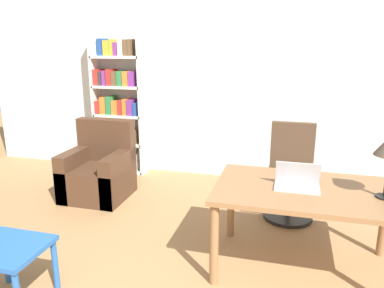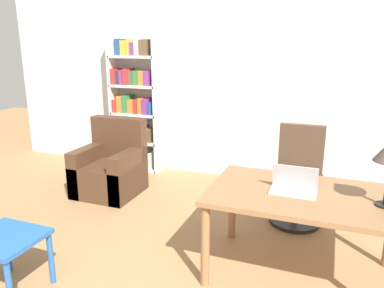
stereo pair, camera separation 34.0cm
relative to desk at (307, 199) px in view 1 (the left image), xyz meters
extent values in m
cube|color=silver|center=(-0.82, 2.13, 0.71)|extent=(8.00, 0.06, 2.70)
cube|color=olive|center=(0.00, 0.00, 0.07)|extent=(1.49, 0.93, 0.04)
cylinder|color=olive|center=(-0.69, -0.40, -0.29)|extent=(0.07, 0.07, 0.69)
cylinder|color=olive|center=(-0.69, 0.40, -0.29)|extent=(0.07, 0.07, 0.69)
cylinder|color=olive|center=(0.69, 0.40, -0.29)|extent=(0.07, 0.07, 0.69)
cube|color=#B2B2B7|center=(-0.09, -0.03, 0.10)|extent=(0.35, 0.20, 0.02)
cube|color=#B2B2B7|center=(-0.09, 0.04, 0.20)|extent=(0.35, 0.07, 0.19)
cube|color=white|center=(-0.09, 0.05, 0.21)|extent=(0.32, 0.06, 0.17)
cylinder|color=black|center=(-0.14, 0.95, -0.62)|extent=(0.53, 0.53, 0.04)
cylinder|color=#262626|center=(-0.14, 0.95, -0.42)|extent=(0.06, 0.06, 0.36)
cube|color=#4C3828|center=(-0.14, 0.95, -0.19)|extent=(0.49, 0.49, 0.10)
cube|color=#4C3828|center=(-0.14, 1.16, 0.13)|extent=(0.47, 0.08, 0.54)
cube|color=#2356A3|center=(-2.06, -1.03, -0.18)|extent=(0.52, 0.48, 0.04)
cylinder|color=#2356A3|center=(-2.29, -0.82, -0.42)|extent=(0.04, 0.04, 0.44)
cylinder|color=#2356A3|center=(-1.83, -0.82, -0.42)|extent=(0.04, 0.04, 0.44)
cube|color=#472D1E|center=(-2.44, 0.93, -0.43)|extent=(0.74, 0.72, 0.40)
cube|color=#472D1E|center=(-2.44, 1.21, 0.03)|extent=(0.74, 0.16, 0.54)
cube|color=#472D1E|center=(-2.73, 0.93, -0.34)|extent=(0.16, 0.72, 0.59)
cube|color=#472D1E|center=(-2.15, 0.93, -0.34)|extent=(0.16, 0.72, 0.59)
cube|color=white|center=(-2.95, 1.94, 0.40)|extent=(0.04, 0.28, 2.07)
cube|color=white|center=(-2.23, 1.94, 0.40)|extent=(0.04, 0.28, 2.07)
cube|color=white|center=(-2.59, 1.94, -0.62)|extent=(0.73, 0.28, 0.04)
cube|color=#2D7F47|center=(-2.89, 1.94, -0.48)|extent=(0.08, 0.24, 0.25)
cube|color=gold|center=(-2.82, 1.94, -0.49)|extent=(0.04, 0.24, 0.22)
cube|color=#7F338C|center=(-2.76, 1.94, -0.50)|extent=(0.06, 0.24, 0.20)
cube|color=brown|center=(-2.69, 1.94, -0.49)|extent=(0.07, 0.24, 0.22)
cube|color=orange|center=(-2.63, 1.94, -0.48)|extent=(0.05, 0.24, 0.24)
cube|color=#B72D28|center=(-2.57, 1.94, -0.51)|extent=(0.05, 0.24, 0.18)
cube|color=#234C99|center=(-2.52, 1.94, -0.48)|extent=(0.05, 0.24, 0.23)
cube|color=silver|center=(-2.47, 1.94, -0.48)|extent=(0.04, 0.24, 0.24)
cube|color=orange|center=(-2.41, 1.94, -0.49)|extent=(0.07, 0.24, 0.22)
cube|color=silver|center=(-2.35, 1.94, -0.48)|extent=(0.04, 0.24, 0.25)
cube|color=white|center=(-2.59, 1.94, -0.20)|extent=(0.73, 0.28, 0.04)
cube|color=brown|center=(-2.91, 1.94, -0.06)|extent=(0.05, 0.24, 0.24)
cube|color=#234C99|center=(-2.85, 1.94, -0.08)|extent=(0.06, 0.24, 0.20)
cube|color=#2D7F47|center=(-2.77, 1.94, -0.06)|extent=(0.09, 0.24, 0.25)
cube|color=brown|center=(-2.67, 1.94, -0.07)|extent=(0.08, 0.24, 0.23)
cube|color=#333338|center=(-2.60, 1.94, -0.09)|extent=(0.05, 0.24, 0.18)
cube|color=#7F338C|center=(-2.54, 1.94, -0.07)|extent=(0.06, 0.24, 0.23)
cube|color=#7F338C|center=(-2.47, 1.94, -0.07)|extent=(0.06, 0.24, 0.23)
cube|color=gold|center=(-2.41, 1.94, -0.09)|extent=(0.05, 0.24, 0.20)
cube|color=brown|center=(-2.35, 1.94, -0.09)|extent=(0.07, 0.24, 0.19)
cube|color=white|center=(-2.59, 1.94, 0.21)|extent=(0.73, 0.28, 0.04)
cube|color=#B72D28|center=(-2.90, 1.94, 0.32)|extent=(0.08, 0.24, 0.19)
cube|color=orange|center=(-2.81, 1.94, 0.35)|extent=(0.09, 0.24, 0.25)
cube|color=#2D7F47|center=(-2.71, 1.94, 0.36)|extent=(0.08, 0.24, 0.26)
cube|color=orange|center=(-2.62, 1.94, 0.33)|extent=(0.09, 0.24, 0.20)
cube|color=#B72D28|center=(-2.54, 1.94, 0.34)|extent=(0.06, 0.24, 0.21)
cube|color=orange|center=(-2.47, 1.94, 0.35)|extent=(0.06, 0.24, 0.23)
cube|color=#7F338C|center=(-2.39, 1.94, 0.34)|extent=(0.08, 0.24, 0.22)
cube|color=#234C99|center=(-2.31, 1.94, 0.32)|extent=(0.05, 0.24, 0.18)
cube|color=white|center=(-2.59, 1.94, 0.63)|extent=(0.73, 0.28, 0.04)
cube|color=#B72D28|center=(-2.89, 1.94, 0.76)|extent=(0.08, 0.24, 0.22)
cube|color=#333338|center=(-2.82, 1.94, 0.74)|extent=(0.04, 0.24, 0.19)
cube|color=#7F338C|center=(-2.77, 1.94, 0.75)|extent=(0.05, 0.24, 0.21)
cube|color=#B72D28|center=(-2.69, 1.94, 0.76)|extent=(0.08, 0.24, 0.23)
cube|color=brown|center=(-2.61, 1.94, 0.75)|extent=(0.07, 0.24, 0.20)
cube|color=#2D7F47|center=(-2.53, 1.94, 0.75)|extent=(0.08, 0.24, 0.21)
cube|color=orange|center=(-2.44, 1.94, 0.75)|extent=(0.08, 0.24, 0.20)
cube|color=#7F338C|center=(-2.35, 1.94, 0.75)|extent=(0.08, 0.24, 0.21)
cube|color=white|center=(-2.59, 1.94, 1.04)|extent=(0.73, 0.28, 0.04)
cube|color=silver|center=(-2.89, 1.94, 1.16)|extent=(0.09, 0.24, 0.20)
cube|color=#234C99|center=(-2.80, 1.94, 1.18)|extent=(0.08, 0.24, 0.23)
cube|color=gold|center=(-2.70, 1.94, 1.16)|extent=(0.09, 0.24, 0.21)
cube|color=gold|center=(-2.63, 1.94, 1.17)|extent=(0.05, 0.24, 0.22)
cube|color=#7F338C|center=(-2.57, 1.94, 1.15)|extent=(0.06, 0.24, 0.18)
cube|color=silver|center=(-2.49, 1.94, 1.17)|extent=(0.07, 0.24, 0.22)
cube|color=brown|center=(-2.41, 1.94, 1.17)|extent=(0.06, 0.24, 0.22)
cube|color=brown|center=(-2.36, 1.94, 1.17)|extent=(0.04, 0.24, 0.22)
camera|label=1|loc=(-0.17, -2.97, 1.23)|focal=35.00mm
camera|label=2|loc=(0.15, -2.86, 1.23)|focal=35.00mm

